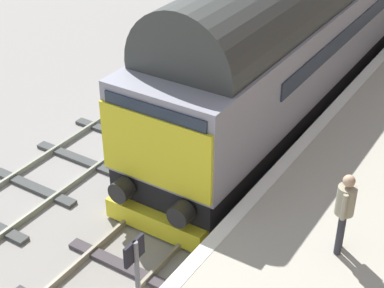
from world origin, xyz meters
TOP-DOWN VIEW (x-y plane):
  - ground_plane at (0.00, 0.00)m, footprint 140.00×140.00m
  - track_main at (0.00, 0.00)m, footprint 2.50×60.00m
  - track_adjacent_west at (-3.37, 0.00)m, footprint 2.50×60.00m
  - station_platform at (3.60, 0.00)m, footprint 4.00×44.00m
  - platform_number_sign at (1.85, -4.98)m, footprint 0.10×0.44m
  - waiting_passenger at (3.81, -1.55)m, footprint 0.40×0.50m

SIDE VIEW (x-z plane):
  - ground_plane at x=0.00m, z-range 0.00..0.00m
  - track_adjacent_west at x=-3.37m, z-range -0.02..0.13m
  - track_main at x=0.00m, z-range -0.02..0.13m
  - station_platform at x=3.60m, z-range 0.00..1.01m
  - waiting_passenger at x=3.81m, z-range 1.17..2.81m
  - platform_number_sign at x=1.85m, z-range 1.31..3.08m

